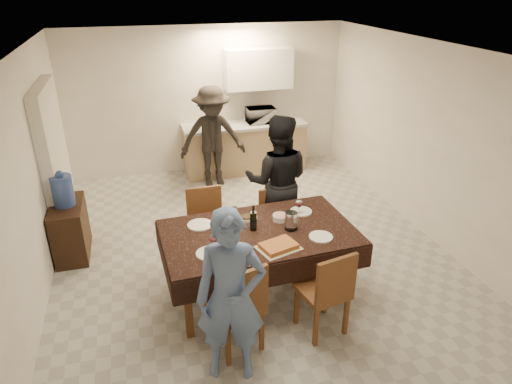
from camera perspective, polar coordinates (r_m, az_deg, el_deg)
floor at (r=6.21m, az=-0.64°, el=-7.09°), size 5.00×6.00×0.02m
ceiling at (r=5.29m, az=-0.79°, el=17.41°), size 5.00×6.00×0.02m
wall_back at (r=8.42m, az=-6.06°, el=11.30°), size 5.00×0.02×2.60m
wall_front at (r=3.19m, az=13.78°, el=-15.16°), size 5.00×0.02×2.60m
wall_left at (r=5.58m, az=-26.38°, el=1.24°), size 0.02×6.00×2.60m
wall_right at (r=6.67m, az=20.66°, el=5.98°), size 0.02×6.00×2.60m
stub_partition at (r=6.75m, az=-23.81°, el=3.40°), size 0.15×1.40×2.10m
kitchen_base_cabinet at (r=8.49m, az=-1.41°, el=5.41°), size 2.20×0.60×0.86m
kitchen_worktop at (r=8.35m, az=-1.44°, el=8.35°), size 2.24×0.64×0.05m
upper_cabinet at (r=8.33m, az=0.31°, el=15.15°), size 1.20×0.34×0.70m
dining_table at (r=5.01m, az=0.38°, el=-5.31°), size 2.14×1.31×0.82m
chair_near_left at (r=4.34m, az=-2.38°, el=-13.51°), size 0.57×0.58×0.54m
chair_near_right at (r=4.58m, az=8.86°, el=-11.58°), size 0.53×0.53×0.53m
chair_far_left at (r=5.57m, az=-5.96°, el=-4.17°), size 0.45×0.45×0.53m
chair_far_right at (r=5.80m, az=2.84°, el=-3.61°), size 0.40×0.40×0.46m
console at (r=6.39m, az=-22.17°, el=-4.39°), size 0.39×0.79×0.73m
water_jug at (r=6.15m, az=-23.01°, el=0.15°), size 0.26×0.26×0.39m
wine_bottle at (r=4.94m, az=-0.33°, el=-3.22°), size 0.07×0.07×0.30m
water_pitcher at (r=4.99m, az=4.41°, el=-3.63°), size 0.13×0.13×0.21m
savoury_tart at (r=4.69m, az=2.84°, el=-6.75°), size 0.49×0.41×0.05m
salad_bowl at (r=5.20m, az=3.02°, el=-3.20°), size 0.17×0.17×0.07m
mushroom_dish at (r=5.20m, az=-1.00°, el=-3.34°), size 0.19×0.19×0.03m
wine_glass_a at (r=4.63m, az=-5.37°, el=-6.32°), size 0.09×0.09×0.19m
wine_glass_b at (r=5.30m, az=5.37°, el=-1.89°), size 0.09×0.09×0.19m
wine_glass_c at (r=5.15m, az=-2.67°, el=-2.72°), size 0.08×0.08×0.18m
plate_near_left at (r=4.62m, az=-5.82°, el=-7.64°), size 0.27×0.27×0.02m
plate_near_right at (r=4.92m, az=8.11°, el=-5.57°), size 0.26×0.26×0.01m
plate_far_left at (r=5.13m, az=-7.02°, el=-4.09°), size 0.28×0.28×0.02m
plate_far_right at (r=5.40m, az=5.64°, el=-2.43°), size 0.26×0.26×0.01m
microwave at (r=8.38m, az=0.60°, el=9.59°), size 0.50×0.34×0.28m
person_near at (r=4.03m, az=-3.16°, el=-13.07°), size 0.69×0.54×1.67m
person_far at (r=5.99m, az=2.70°, el=1.34°), size 1.05×0.93×1.79m
person_kitchen at (r=7.80m, az=-5.46°, el=6.85°), size 1.12×0.64×1.73m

